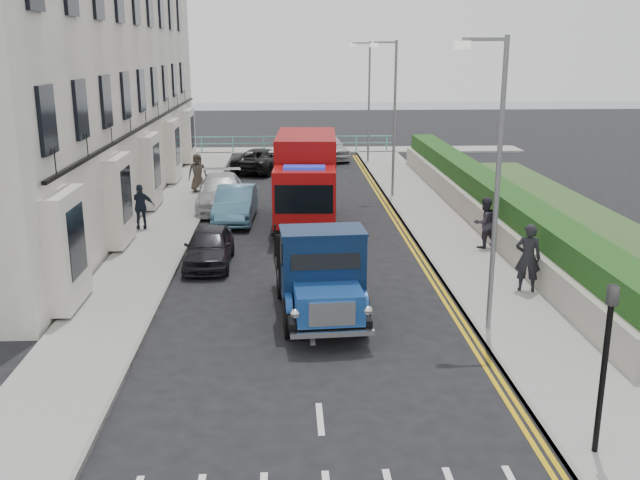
{
  "coord_description": "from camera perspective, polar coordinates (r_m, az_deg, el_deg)",
  "views": [
    {
      "loc": [
        -0.58,
        -17.98,
        6.77
      ],
      "look_at": [
        0.36,
        1.62,
        1.4
      ],
      "focal_mm": 40.0,
      "sensor_mm": 36.0,
      "label": 1
    }
  ],
  "objects": [
    {
      "name": "garden_east",
      "position": [
        28.69,
        13.08,
        3.1
      ],
      "size": [
        1.45,
        28.0,
        1.75
      ],
      "color": "#B2AD9E",
      "rests_on": "ground"
    },
    {
      "name": "seafront_car_right",
      "position": [
        43.97,
        0.54,
        7.49
      ],
      "size": [
        2.96,
        4.93,
        1.57
      ],
      "primitive_type": "imported",
      "rotation": [
        0.0,
        0.0,
        0.25
      ],
      "color": "silver",
      "rests_on": "ground"
    },
    {
      "name": "red_lorry",
      "position": [
        27.61,
        -1.13,
        5.0
      ],
      "size": [
        2.54,
        6.67,
        3.44
      ],
      "rotation": [
        0.0,
        0.0,
        -0.05
      ],
      "color": "black",
      "rests_on": "ground"
    },
    {
      "name": "lamp_near",
      "position": [
        16.91,
        13.69,
        5.43
      ],
      "size": [
        1.23,
        0.18,
        7.0
      ],
      "color": "slate",
      "rests_on": "ground"
    },
    {
      "name": "parked_car_mid",
      "position": [
        28.52,
        -6.76,
        2.88
      ],
      "size": [
        1.63,
        4.23,
        1.37
      ],
      "primitive_type": "imported",
      "rotation": [
        0.0,
        0.0,
        -0.04
      ],
      "color": "teal",
      "rests_on": "ground"
    },
    {
      "name": "promenade",
      "position": [
        47.46,
        -2.04,
        7.17
      ],
      "size": [
        30.0,
        2.5,
        0.12
      ],
      "primitive_type": "cube",
      "color": "gray",
      "rests_on": "ground"
    },
    {
      "name": "pavement_east",
      "position": [
        28.42,
        9.27,
        1.45
      ],
      "size": [
        2.6,
        38.0,
        0.12
      ],
      "primitive_type": "cube",
      "color": "gray",
      "rests_on": "ground"
    },
    {
      "name": "pedestrian_west_far",
      "position": [
        33.98,
        -9.77,
        5.33
      ],
      "size": [
        0.94,
        0.67,
        1.79
      ],
      "primitive_type": "imported",
      "rotation": [
        0.0,
        0.0,
        0.12
      ],
      "color": "#3F372D",
      "rests_on": "pavement_west"
    },
    {
      "name": "seafront_car_left",
      "position": [
        39.8,
        -4.62,
        6.42
      ],
      "size": [
        3.65,
        5.15,
        1.3
      ],
      "primitive_type": "imported",
      "rotation": [
        0.0,
        0.0,
        2.79
      ],
      "color": "black",
      "rests_on": "ground"
    },
    {
      "name": "parked_car_front",
      "position": [
        22.9,
        -8.87,
        -0.49
      ],
      "size": [
        1.46,
        3.59,
        1.22
      ],
      "primitive_type": "imported",
      "rotation": [
        0.0,
        0.0,
        -0.01
      ],
      "color": "black",
      "rests_on": "ground"
    },
    {
      "name": "pedestrian_east_far",
      "position": [
        24.7,
        13.02,
        1.37
      ],
      "size": [
        1.04,
        0.94,
        1.74
      ],
      "primitive_type": "imported",
      "rotation": [
        0.0,
        0.0,
        3.56
      ],
      "color": "#2A2730",
      "rests_on": "pavement_east"
    },
    {
      "name": "parked_car_rear",
      "position": [
        30.72,
        -7.94,
        3.8
      ],
      "size": [
        2.3,
        5.06,
        1.44
      ],
      "primitive_type": "imported",
      "rotation": [
        0.0,
        0.0,
        0.06
      ],
      "color": "silver",
      "rests_on": "ground"
    },
    {
      "name": "lamp_mid",
      "position": [
        32.45,
        5.78,
        10.33
      ],
      "size": [
        1.23,
        0.18,
        7.0
      ],
      "color": "slate",
      "rests_on": "ground"
    },
    {
      "name": "ground",
      "position": [
        19.23,
        -0.86,
        -5.32
      ],
      "size": [
        120.0,
        120.0,
        0.0
      ],
      "primitive_type": "plane",
      "color": "black",
      "rests_on": "ground"
    },
    {
      "name": "seafront_railing",
      "position": [
        46.6,
        -2.03,
        7.67
      ],
      "size": [
        13.0,
        0.08,
        1.11
      ],
      "color": "#59B2A5",
      "rests_on": "ground"
    },
    {
      "name": "bedford_lorry",
      "position": [
        17.78,
        0.14,
        -3.23
      ],
      "size": [
        2.36,
        5.26,
        2.43
      ],
      "rotation": [
        0.0,
        0.0,
        0.07
      ],
      "color": "black",
      "rests_on": "ground"
    },
    {
      "name": "pedestrian_east_near",
      "position": [
        20.59,
        16.3,
        -1.36
      ],
      "size": [
        0.8,
        0.63,
        1.93
      ],
      "primitive_type": "imported",
      "rotation": [
        0.0,
        0.0,
        2.88
      ],
      "color": "black",
      "rests_on": "pavement_east"
    },
    {
      "name": "pavement_west",
      "position": [
        28.19,
        -12.11,
        1.19
      ],
      "size": [
        2.4,
        38.0,
        0.12
      ],
      "primitive_type": "cube",
      "color": "gray",
      "rests_on": "ground"
    },
    {
      "name": "terrace_west",
      "position": [
        32.24,
        -19.46,
        15.18
      ],
      "size": [
        6.31,
        30.2,
        14.25
      ],
      "color": "white",
      "rests_on": "ground"
    },
    {
      "name": "pedestrian_west_near",
      "position": [
        27.36,
        -14.13,
        2.59
      ],
      "size": [
        1.07,
        0.66,
        1.69
      ],
      "primitive_type": "imported",
      "rotation": [
        0.0,
        0.0,
        3.41
      ],
      "color": "black",
      "rests_on": "pavement_west"
    },
    {
      "name": "sea_plane",
      "position": [
        78.28,
        -2.35,
        10.34
      ],
      "size": [
        120.0,
        120.0,
        0.0
      ],
      "primitive_type": "plane",
      "color": "slate",
      "rests_on": "ground"
    },
    {
      "name": "traffic_signal",
      "position": [
        12.6,
        21.95,
        -7.76
      ],
      "size": [
        0.16,
        0.2,
        3.1
      ],
      "color": "black",
      "rests_on": "ground"
    },
    {
      "name": "lamp_far",
      "position": [
        42.34,
        3.78,
        11.52
      ],
      "size": [
        1.23,
        0.18,
        7.0
      ],
      "color": "slate",
      "rests_on": "ground"
    }
  ]
}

